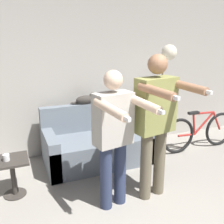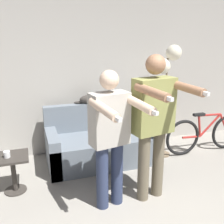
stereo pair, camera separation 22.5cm
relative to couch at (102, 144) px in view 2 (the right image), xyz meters
name	(u,v)px [view 2 (the right image)]	position (x,y,z in m)	size (l,w,h in m)	color
wall_back	(84,75)	(-0.14, 0.55, 1.02)	(10.00, 0.05, 2.60)	#B7B2A8
couch	(102,144)	(0.00, 0.00, 0.00)	(1.70, 0.84, 0.88)	slate
person_left	(110,133)	(-0.23, -1.16, 0.64)	(0.58, 0.74, 1.60)	#2D3856
person_right	(154,119)	(0.30, -1.15, 0.74)	(0.62, 0.74, 1.75)	#6B604C
cat	(90,99)	(-0.10, 0.31, 0.68)	(0.43, 0.14, 0.18)	#3D3833
floor_lamp	(168,67)	(1.03, -0.12, 1.19)	(0.42, 0.26, 1.80)	#756047
side_table	(13,167)	(-1.31, -0.49, 0.07)	(0.40, 0.40, 0.49)	#38332D
cup	(7,154)	(-1.36, -0.51, 0.25)	(0.08, 0.08, 0.08)	white
bicycle	(205,134)	(1.77, -0.24, 0.04)	(1.52, 0.07, 0.71)	black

